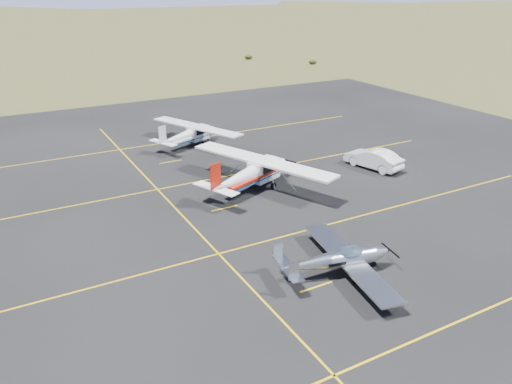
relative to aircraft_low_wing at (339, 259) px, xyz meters
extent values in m
plane|color=#383D1C|center=(1.28, 3.03, -0.91)|extent=(1600.00, 1600.00, 0.00)
cube|color=black|center=(1.28, 10.03, -0.91)|extent=(72.00, 72.00, 0.02)
cube|color=silver|center=(0.63, -0.11, -0.18)|extent=(2.87, 8.75, 0.12)
ellipsoid|color=#99BFD8|center=(0.63, -0.11, 0.28)|extent=(1.71, 1.16, 0.79)
cube|color=silver|center=(-2.86, 0.50, 0.08)|extent=(1.16, 2.95, 0.06)
cube|color=silver|center=(-3.19, -0.51, 0.52)|extent=(0.53, 0.15, 0.96)
cube|color=silver|center=(-2.82, 1.57, 0.52)|extent=(0.53, 0.15, 0.96)
cylinder|color=black|center=(2.15, -0.38, -0.73)|extent=(0.34, 0.14, 0.33)
cylinder|color=black|center=(0.25, -1.21, -0.70)|extent=(0.40, 0.17, 0.38)
cylinder|color=black|center=(0.65, 1.06, -0.70)|extent=(0.40, 0.17, 0.38)
cube|color=white|center=(2.84, 13.10, 0.30)|extent=(2.82, 2.17, 1.54)
cube|color=white|center=(2.63, 13.02, 1.10)|extent=(6.44, 12.27, 0.16)
cube|color=black|center=(2.84, 13.10, 0.62)|extent=(2.21, 1.95, 0.63)
cube|color=#AD1C0E|center=(1.47, 12.54, 0.19)|extent=(5.78, 3.41, 0.21)
cube|color=#AD1C0E|center=(-2.11, 11.05, 1.39)|extent=(0.93, 0.45, 1.83)
cube|color=white|center=(-2.11, 11.05, 0.47)|extent=(2.19, 3.70, 0.07)
cylinder|color=black|center=(4.21, 13.67, -0.69)|extent=(0.42, 0.26, 0.41)
cylinder|color=black|center=(2.99, 11.87, -0.64)|extent=(0.52, 0.33, 0.50)
cylinder|color=black|center=(2.07, 14.08, -0.64)|extent=(0.52, 0.33, 0.50)
cube|color=silver|center=(2.54, 25.41, 0.11)|extent=(2.37, 1.85, 1.29)
cube|color=silver|center=(2.36, 25.33, 0.78)|extent=(5.54, 10.26, 0.13)
cube|color=black|center=(2.54, 25.41, 0.38)|extent=(1.86, 1.65, 0.53)
cube|color=silver|center=(1.40, 24.91, 0.01)|extent=(4.84, 2.93, 0.17)
cube|color=silver|center=(-1.59, 23.62, 1.02)|extent=(0.77, 0.38, 1.53)
cube|color=silver|center=(-1.59, 23.62, 0.25)|extent=(1.88, 3.10, 0.06)
cylinder|color=black|center=(3.68, 25.90, -0.72)|extent=(0.35, 0.22, 0.34)
cylinder|color=black|center=(2.67, 24.37, -0.68)|extent=(0.44, 0.28, 0.42)
cylinder|color=black|center=(1.88, 26.22, -0.68)|extent=(0.44, 0.28, 0.42)
imported|color=white|center=(12.71, 11.86, -0.08)|extent=(2.89, 5.24, 1.64)
camera|label=1|loc=(-14.90, -18.02, 13.63)|focal=35.00mm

